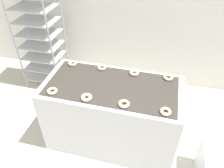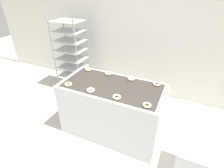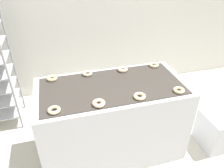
% 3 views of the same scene
% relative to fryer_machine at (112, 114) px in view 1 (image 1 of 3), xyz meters
% --- Properties ---
extents(wall_back, '(8.00, 0.05, 2.80)m').
position_rel_fryer_machine_xyz_m(wall_back, '(-0.00, 1.49, 0.94)').
color(wall_back, silver).
rests_on(wall_back, ground_plane).
extents(fryer_machine, '(1.56, 0.78, 0.91)m').
position_rel_fryer_machine_xyz_m(fryer_machine, '(0.00, 0.00, 0.00)').
color(fryer_machine, silver).
rests_on(fryer_machine, ground_plane).
extents(baking_rack_cart, '(0.63, 0.48, 1.70)m').
position_rel_fryer_machine_xyz_m(baking_rack_cart, '(-1.40, 0.91, 0.41)').
color(baking_rack_cart, gray).
rests_on(baking_rack_cart, ground_plane).
extents(glaze_bin, '(0.35, 0.39, 0.44)m').
position_rel_fryer_machine_xyz_m(glaze_bin, '(1.25, -0.26, -0.24)').
color(glaze_bin, silver).
rests_on(glaze_bin, ground_plane).
extents(donut_near_left, '(0.11, 0.11, 0.03)m').
position_rel_fryer_machine_xyz_m(donut_near_left, '(-0.59, -0.27, 0.47)').
color(donut_near_left, beige).
rests_on(donut_near_left, fryer_machine).
extents(donut_near_midleft, '(0.12, 0.12, 0.04)m').
position_rel_fryer_machine_xyz_m(donut_near_midleft, '(-0.20, -0.28, 0.48)').
color(donut_near_midleft, beige).
rests_on(donut_near_midleft, fryer_machine).
extents(donut_near_midright, '(0.12, 0.12, 0.03)m').
position_rel_fryer_machine_xyz_m(donut_near_midright, '(0.19, -0.27, 0.47)').
color(donut_near_midright, beige).
rests_on(donut_near_midright, fryer_machine).
extents(donut_near_right, '(0.11, 0.11, 0.03)m').
position_rel_fryer_machine_xyz_m(donut_near_right, '(0.60, -0.28, 0.47)').
color(donut_near_right, beige).
rests_on(donut_near_right, fryer_machine).
extents(donut_far_left, '(0.11, 0.11, 0.03)m').
position_rel_fryer_machine_xyz_m(donut_far_left, '(-0.59, 0.29, 0.47)').
color(donut_far_left, beige).
rests_on(donut_far_left, fryer_machine).
extents(donut_far_midleft, '(0.11, 0.11, 0.03)m').
position_rel_fryer_machine_xyz_m(donut_far_midleft, '(-0.20, 0.29, 0.47)').
color(donut_far_midleft, beige).
rests_on(donut_far_midleft, fryer_machine).
extents(donut_far_midright, '(0.12, 0.12, 0.04)m').
position_rel_fryer_machine_xyz_m(donut_far_midright, '(0.20, 0.28, 0.48)').
color(donut_far_midright, beige).
rests_on(donut_far_midright, fryer_machine).
extents(donut_far_right, '(0.12, 0.12, 0.03)m').
position_rel_fryer_machine_xyz_m(donut_far_right, '(0.60, 0.29, 0.47)').
color(donut_far_right, beige).
rests_on(donut_far_right, fryer_machine).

